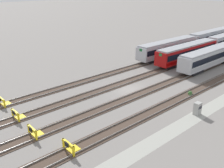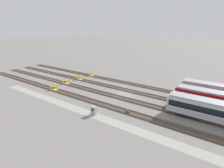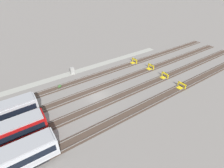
# 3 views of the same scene
# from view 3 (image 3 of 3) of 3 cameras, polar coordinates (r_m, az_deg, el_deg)

# --- Properties ---
(ground_plane) EXTENTS (400.00, 400.00, 0.00)m
(ground_plane) POSITION_cam_3_polar(r_m,az_deg,el_deg) (35.90, -4.59, -4.11)
(ground_plane) COLOR gray
(service_walkway) EXTENTS (54.00, 2.00, 0.01)m
(service_walkway) POSITION_cam_3_polar(r_m,az_deg,el_deg) (44.98, -12.25, 3.75)
(service_walkway) COLOR #9E9E93
(service_walkway) RESTS_ON ground
(rail_track_nearest) EXTENTS (90.00, 2.24, 0.21)m
(rail_track_nearest) POSITION_cam_3_polar(r_m,az_deg,el_deg) (41.39, -9.78, 1.26)
(rail_track_nearest) COLOR #47382D
(rail_track_nearest) RESTS_ON ground
(rail_track_near_inner) EXTENTS (90.00, 2.24, 0.21)m
(rail_track_near_inner) POSITION_cam_3_polar(r_m,az_deg,el_deg) (37.64, -6.49, -2.11)
(rail_track_near_inner) COLOR #47382D
(rail_track_near_inner) RESTS_ON ground
(rail_track_middle) EXTENTS (90.00, 2.24, 0.21)m
(rail_track_middle) POSITION_cam_3_polar(r_m,az_deg,el_deg) (34.20, -2.49, -6.19)
(rail_track_middle) COLOR #47382D
(rail_track_middle) RESTS_ON ground
(rail_track_far_inner) EXTENTS (90.00, 2.24, 0.21)m
(rail_track_far_inner) POSITION_cam_3_polar(r_m,az_deg,el_deg) (31.17, 2.43, -11.07)
(rail_track_far_inner) COLOR #47382D
(rail_track_far_inner) RESTS_ON ground
(bumper_stop_nearest_track) EXTENTS (1.35, 2.00, 1.22)m
(bumper_stop_nearest_track) POSITION_cam_3_polar(r_m,az_deg,el_deg) (48.59, 7.15, 7.36)
(bumper_stop_nearest_track) COLOR yellow
(bumper_stop_nearest_track) RESTS_ON ground
(bumper_stop_near_inner_track) EXTENTS (1.36, 2.01, 1.22)m
(bumper_stop_near_inner_track) POSITION_cam_3_polar(r_m,az_deg,el_deg) (46.30, 12.36, 5.38)
(bumper_stop_near_inner_track) COLOR yellow
(bumper_stop_near_inner_track) RESTS_ON ground
(bumper_stop_middle_track) EXTENTS (1.34, 2.00, 1.22)m
(bumper_stop_middle_track) POSITION_cam_3_polar(r_m,az_deg,el_deg) (43.37, 16.68, 2.59)
(bumper_stop_middle_track) COLOR yellow
(bumper_stop_middle_track) RESTS_ON ground
(bumper_stop_far_inner_track) EXTENTS (1.38, 2.01, 1.22)m
(bumper_stop_far_inner_track) POSITION_cam_3_polar(r_m,az_deg,el_deg) (40.86, 21.61, -0.57)
(bumper_stop_far_inner_track) COLOR yellow
(bumper_stop_far_inner_track) RESTS_ON ground
(electrical_cabinet) EXTENTS (0.90, 0.73, 1.60)m
(electrical_cabinet) POSITION_cam_3_polar(r_m,az_deg,el_deg) (44.20, -12.86, 4.29)
(electrical_cabinet) COLOR #9E9E99
(electrical_cabinet) RESTS_ON ground
(weed_clump) EXTENTS (0.92, 0.70, 0.64)m
(weed_clump) POSITION_cam_3_polar(r_m,az_deg,el_deg) (40.08, -16.71, -0.67)
(weed_clump) COLOR #38602D
(weed_clump) RESTS_ON ground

